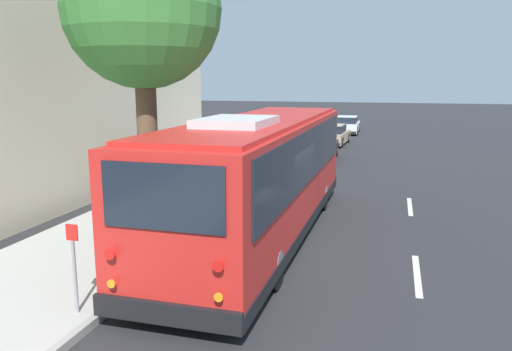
# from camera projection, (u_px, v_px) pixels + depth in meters

# --- Properties ---
(ground_plane) EXTENTS (160.00, 160.00, 0.00)m
(ground_plane) POSITION_uv_depth(u_px,v_px,m) (275.00, 248.00, 12.25)
(ground_plane) COLOR #28282B
(sidewalk_slab) EXTENTS (80.00, 3.98, 0.15)m
(sidewalk_slab) POSITION_uv_depth(u_px,v_px,m) (125.00, 232.00, 13.31)
(sidewalk_slab) COLOR #B2AFA8
(sidewalk_slab) RESTS_ON ground
(curb_strip) EXTENTS (80.00, 0.14, 0.15)m
(curb_strip) POSITION_uv_depth(u_px,v_px,m) (197.00, 238.00, 12.77)
(curb_strip) COLOR #9D9A94
(curb_strip) RESTS_ON ground
(shuttle_bus) EXTENTS (11.32, 2.76, 3.28)m
(shuttle_bus) POSITION_uv_depth(u_px,v_px,m) (261.00, 171.00, 12.81)
(shuttle_bus) COLOR red
(shuttle_bus) RESTS_ON ground
(parked_sedan_navy) EXTENTS (4.36, 1.79, 1.32)m
(parked_sedan_navy) POSITION_uv_depth(u_px,v_px,m) (319.00, 148.00, 25.67)
(parked_sedan_navy) COLOR #19234C
(parked_sedan_navy) RESTS_ON ground
(parked_sedan_tan) EXTENTS (4.27, 1.89, 1.27)m
(parked_sedan_tan) POSITION_uv_depth(u_px,v_px,m) (333.00, 135.00, 31.62)
(parked_sedan_tan) COLOR tan
(parked_sedan_tan) RESTS_ON ground
(parked_sedan_white) EXTENTS (4.52, 1.85, 1.30)m
(parked_sedan_white) POSITION_uv_depth(u_px,v_px,m) (347.00, 125.00, 38.24)
(parked_sedan_white) COLOR silver
(parked_sedan_white) RESTS_ON ground
(street_tree) EXTENTS (4.00, 4.00, 8.27)m
(street_tree) POSITION_uv_depth(u_px,v_px,m) (144.00, 0.00, 12.55)
(street_tree) COLOR brown
(street_tree) RESTS_ON sidewalk_slab
(sign_post_near) EXTENTS (0.06, 0.22, 1.57)m
(sign_post_near) POSITION_uv_depth(u_px,v_px,m) (74.00, 268.00, 8.42)
(sign_post_near) COLOR gray
(sign_post_near) RESTS_ON sidewalk_slab
(sign_post_far) EXTENTS (0.06, 0.06, 1.29)m
(sign_post_far) POSITION_uv_depth(u_px,v_px,m) (119.00, 249.00, 9.80)
(sign_post_far) COLOR gray
(sign_post_far) RESTS_ON sidewalk_slab
(fire_hydrant) EXTENTS (0.22, 0.22, 0.81)m
(fire_hydrant) POSITION_uv_depth(u_px,v_px,m) (261.00, 166.00, 20.67)
(fire_hydrant) COLOR #99999E
(fire_hydrant) RESTS_ON sidewalk_slab
(lane_stripe_mid) EXTENTS (2.40, 0.14, 0.01)m
(lane_stripe_mid) POSITION_uv_depth(u_px,v_px,m) (417.00, 275.00, 10.59)
(lane_stripe_mid) COLOR silver
(lane_stripe_mid) RESTS_ON ground
(lane_stripe_ahead) EXTENTS (2.40, 0.14, 0.01)m
(lane_stripe_ahead) POSITION_uv_depth(u_px,v_px,m) (410.00, 206.00, 16.26)
(lane_stripe_ahead) COLOR silver
(lane_stripe_ahead) RESTS_ON ground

